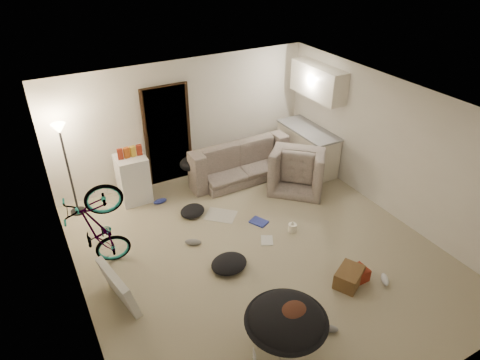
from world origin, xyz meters
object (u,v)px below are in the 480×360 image
saucer_chair (286,326)px  drink_case_a (349,277)px  tv_box (119,287)px  mini_fridge (133,179)px  sofa (234,162)px  bicycle (103,246)px  floor_lamp (64,150)px  armchair (299,169)px  kitchen_counter (307,149)px  drink_case_b (356,275)px  juicer (292,227)px

saucer_chair → drink_case_a: (1.50, 0.50, -0.31)m
tv_box → mini_fridge: bearing=57.6°
sofa → bicycle: bearing=26.0°
floor_lamp → armchair: bearing=-15.4°
floor_lamp → kitchen_counter: bearing=-7.7°
armchair → drink_case_b: armchair is taller
floor_lamp → mini_fridge: (1.09, -0.10, -0.83)m
bicycle → tv_box: size_ratio=1.83×
saucer_chair → tv_box: size_ratio=1.18×
juicer → drink_case_b: bearing=-84.1°
mini_fridge → tv_box: (-0.99, -2.52, -0.18)m
bicycle → tv_box: bearing=-172.2°
drink_case_a → drink_case_b: drink_case_a is taller
kitchen_counter → armchair: bearing=-138.1°
armchair → mini_fridge: bearing=24.6°
bicycle → mini_fridge: mini_fridge is taller
sofa → mini_fridge: mini_fridge is taller
bicycle → drink_case_a: bearing=-116.7°
tv_box → juicer: size_ratio=4.13×
sofa → saucer_chair: saucer_chair is taller
sofa → juicer: bearing=88.5°
saucer_chair → armchair: bearing=52.1°
armchair → drink_case_a: (-1.03, -2.76, -0.21)m
kitchen_counter → juicer: size_ratio=7.02×
sofa → drink_case_b: size_ratio=6.20×
drink_case_a → floor_lamp: bearing=101.3°
bicycle → tv_box: 0.85m
floor_lamp → juicer: (3.22, -2.45, -1.22)m
tv_box → drink_case_a: tv_box is taller
sofa → drink_case_a: bearing=88.9°
armchair → drink_case_b: bearing=115.6°
drink_case_a → drink_case_b: size_ratio=1.32×
bicycle → drink_case_b: size_ratio=4.57×
floor_lamp → drink_case_a: (3.22, -3.93, -1.17)m
kitchen_counter → tv_box: 5.13m
kitchen_counter → tv_box: kitchen_counter is taller
kitchen_counter → bicycle: (-4.73, -1.13, -0.02)m
armchair → floor_lamp: bearing=27.9°
sofa → bicycle: bicycle is taller
armchair → saucer_chair: (-2.53, -3.26, 0.09)m
floor_lamp → bicycle: size_ratio=1.12×
kitchen_counter → juicer: bearing=-131.9°
kitchen_counter → bicycle: size_ratio=0.93×
drink_case_b → juicer: juicer is taller
bicycle → tv_box: bicycle is taller
kitchen_counter → saucer_chair: kitchen_counter is taller
floor_lamp → armchair: floor_lamp is taller
mini_fridge → sofa: bearing=-1.6°
mini_fridge → bicycle: bearing=-119.6°
kitchen_counter → juicer: (-1.61, -1.80, -0.35)m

